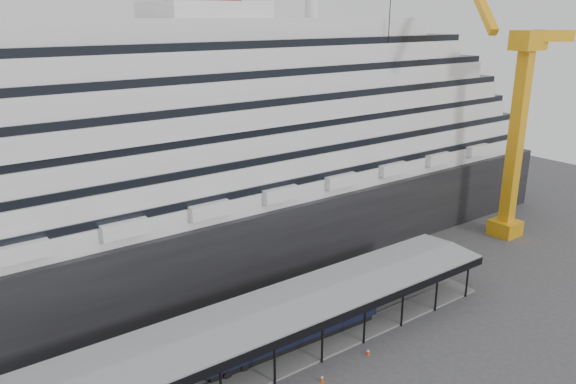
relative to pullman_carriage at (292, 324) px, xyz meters
name	(u,v)px	position (x,y,z in m)	size (l,w,h in m)	color
ground	(305,377)	(-2.27, -5.00, -2.55)	(200.00, 200.00, 0.00)	#39393C
cruise_ship	(155,135)	(-2.22, 27.00, 15.80)	(130.00, 30.00, 43.90)	black
platform_canopy	(275,333)	(-2.27, 0.00, -0.19)	(56.00, 9.18, 5.30)	slate
crane_yellow	(513,109)	(44.79, 5.54, 17.41)	(23.83, 18.78, 47.60)	orange
pullman_carriage	(292,324)	(0.00, 0.00, 0.00)	(21.38, 3.48, 20.91)	black
traffic_cone_mid	(322,378)	(-1.37, -6.51, -2.19)	(0.49, 0.49, 0.73)	#DE430C
traffic_cone_right	(368,352)	(5.22, -5.97, -2.16)	(0.50, 0.50, 0.79)	red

